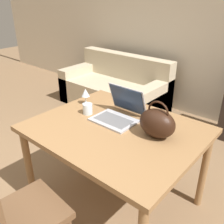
% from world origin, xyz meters
% --- Properties ---
extents(wall_back, '(10.00, 0.06, 2.70)m').
position_xyz_m(wall_back, '(0.00, 2.87, 1.35)').
color(wall_back, beige).
rests_on(wall_back, ground_plane).
extents(dining_table, '(1.29, 1.04, 0.77)m').
position_xyz_m(dining_table, '(0.14, 0.69, 0.69)').
color(dining_table, olive).
rests_on(dining_table, ground_plane).
extents(chair, '(0.48, 0.48, 0.91)m').
position_xyz_m(chair, '(0.05, -0.17, 0.51)').
color(chair, brown).
rests_on(chair, ground_plane).
extents(couch, '(1.71, 0.82, 0.82)m').
position_xyz_m(couch, '(-1.20, 2.29, 0.29)').
color(couch, '#C1B293').
rests_on(couch, ground_plane).
extents(laptop, '(0.35, 0.35, 0.26)m').
position_xyz_m(laptop, '(0.06, 0.84, 0.84)').
color(laptop, '#ADADB2').
rests_on(laptop, dining_table).
extents(drinking_glass, '(0.08, 0.08, 0.09)m').
position_xyz_m(drinking_glass, '(-0.20, 0.72, 0.82)').
color(drinking_glass, silver).
rests_on(drinking_glass, dining_table).
extents(wine_glass, '(0.08, 0.08, 0.15)m').
position_xyz_m(wine_glass, '(-0.36, 0.85, 0.88)').
color(wine_glass, silver).
rests_on(wine_glass, dining_table).
extents(handbag, '(0.27, 0.19, 0.28)m').
position_xyz_m(handbag, '(0.45, 0.78, 0.88)').
color(handbag, black).
rests_on(handbag, dining_table).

